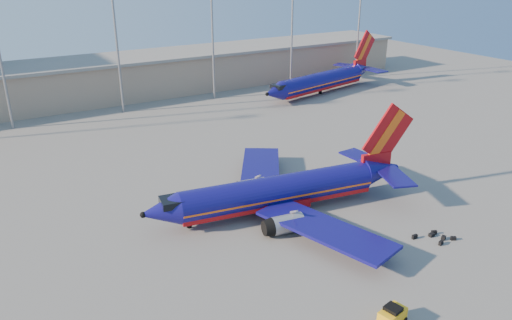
% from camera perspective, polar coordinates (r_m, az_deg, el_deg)
% --- Properties ---
extents(ground, '(220.00, 220.00, 0.00)m').
position_cam_1_polar(ground, '(64.32, 1.78, -3.72)').
color(ground, slate).
rests_on(ground, ground).
extents(terminal_building, '(122.00, 16.00, 8.50)m').
position_cam_1_polar(terminal_building, '(116.82, -9.74, 9.99)').
color(terminal_building, gray).
rests_on(terminal_building, ground).
extents(light_mast_row, '(101.60, 1.60, 28.65)m').
position_cam_1_polar(light_mast_row, '(101.96, -10.30, 15.79)').
color(light_mast_row, gray).
rests_on(light_mast_row, ground).
extents(aircraft_main, '(34.36, 32.82, 11.68)m').
position_cam_1_polar(aircraft_main, '(59.01, 3.21, -3.53)').
color(aircraft_main, navy).
rests_on(aircraft_main, ground).
extents(aircraft_second, '(36.44, 16.04, 12.50)m').
position_cam_1_polar(aircraft_second, '(113.61, 7.71, 9.02)').
color(aircraft_second, navy).
rests_on(aircraft_second, ground).
extents(baggage_tug, '(2.66, 1.91, 1.74)m').
position_cam_1_polar(baggage_tug, '(43.95, 15.32, -16.75)').
color(baggage_tug, '#F5B115').
rests_on(baggage_tug, ground).
extents(luggage_pile, '(3.95, 2.78, 0.46)m').
position_cam_1_polar(luggage_pile, '(57.37, 19.86, -8.29)').
color(luggage_pile, black).
rests_on(luggage_pile, ground).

